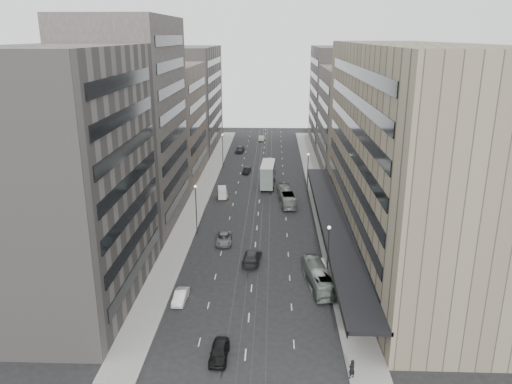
# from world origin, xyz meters

# --- Properties ---
(ground) EXTENTS (220.00, 220.00, 0.00)m
(ground) POSITION_xyz_m (0.00, 0.00, 0.00)
(ground) COLOR black
(ground) RESTS_ON ground
(sidewalk_right) EXTENTS (4.00, 125.00, 0.15)m
(sidewalk_right) POSITION_xyz_m (12.00, 37.50, 0.07)
(sidewalk_right) COLOR gray
(sidewalk_right) RESTS_ON ground
(sidewalk_left) EXTENTS (4.00, 125.00, 0.15)m
(sidewalk_left) POSITION_xyz_m (-12.00, 37.50, 0.07)
(sidewalk_left) COLOR gray
(sidewalk_left) RESTS_ON ground
(department_store) EXTENTS (19.20, 60.00, 30.00)m
(department_store) POSITION_xyz_m (21.45, 8.00, 14.95)
(department_store) COLOR gray
(department_store) RESTS_ON ground
(building_right_mid) EXTENTS (15.00, 28.00, 24.00)m
(building_right_mid) POSITION_xyz_m (21.50, 52.00, 12.00)
(building_right_mid) COLOR #453F3B
(building_right_mid) RESTS_ON ground
(building_right_far) EXTENTS (15.00, 32.00, 28.00)m
(building_right_far) POSITION_xyz_m (21.50, 82.00, 14.00)
(building_right_far) COLOR slate
(building_right_far) RESTS_ON ground
(building_left_a) EXTENTS (15.00, 28.00, 30.00)m
(building_left_a) POSITION_xyz_m (-21.50, -8.00, 15.00)
(building_left_a) COLOR slate
(building_left_a) RESTS_ON ground
(building_left_b) EXTENTS (15.00, 26.00, 34.00)m
(building_left_b) POSITION_xyz_m (-21.50, 19.00, 17.00)
(building_left_b) COLOR #453F3B
(building_left_b) RESTS_ON ground
(building_left_c) EXTENTS (15.00, 28.00, 25.00)m
(building_left_c) POSITION_xyz_m (-21.50, 46.00, 12.50)
(building_left_c) COLOR #786C5D
(building_left_c) RESTS_ON ground
(building_left_d) EXTENTS (15.00, 38.00, 28.00)m
(building_left_d) POSITION_xyz_m (-21.50, 79.00, 14.00)
(building_left_d) COLOR slate
(building_left_d) RESTS_ON ground
(lamp_right_near) EXTENTS (0.44, 0.44, 8.32)m
(lamp_right_near) POSITION_xyz_m (9.70, -5.00, 5.20)
(lamp_right_near) COLOR #262628
(lamp_right_near) RESTS_ON ground
(lamp_right_far) EXTENTS (0.44, 0.44, 8.32)m
(lamp_right_far) POSITION_xyz_m (9.70, 35.00, 5.20)
(lamp_right_far) COLOR #262628
(lamp_right_far) RESTS_ON ground
(lamp_left_near) EXTENTS (0.44, 0.44, 8.32)m
(lamp_left_near) POSITION_xyz_m (-9.70, 12.00, 5.20)
(lamp_left_near) COLOR #262628
(lamp_left_near) RESTS_ON ground
(lamp_left_far) EXTENTS (0.44, 0.44, 8.32)m
(lamp_left_far) POSITION_xyz_m (-9.70, 55.00, 5.20)
(lamp_left_far) COLOR #262628
(lamp_left_far) RESTS_ON ground
(bus_near) EXTENTS (3.60, 10.06, 2.74)m
(bus_near) POSITION_xyz_m (8.50, -5.32, 1.37)
(bus_near) COLOR slate
(bus_near) RESTS_ON ground
(bus_far) EXTENTS (3.42, 10.59, 2.90)m
(bus_far) POSITION_xyz_m (5.26, 27.64, 1.45)
(bus_far) COLOR gray
(bus_far) RESTS_ON ground
(double_decker) EXTENTS (3.29, 9.55, 5.16)m
(double_decker) POSITION_xyz_m (1.50, 38.95, 2.78)
(double_decker) COLOR slate
(double_decker) RESTS_ON ground
(vw_microbus) EXTENTS (2.08, 4.46, 2.40)m
(vw_microbus) POSITION_xyz_m (8.77, -3.86, 1.33)
(vw_microbus) COLOR #4E5255
(vw_microbus) RESTS_ON ground
(panel_van) EXTENTS (2.08, 3.71, 2.24)m
(panel_van) POSITION_xyz_m (-7.42, 30.54, 1.23)
(panel_van) COLOR beige
(panel_van) RESTS_ON ground
(sedan_0) EXTENTS (1.93, 4.55, 1.54)m
(sedan_0) POSITION_xyz_m (-2.60, -20.68, 0.77)
(sedan_0) COLOR black
(sedan_0) RESTS_ON ground
(sedan_1) EXTENTS (1.63, 4.18, 1.35)m
(sedan_1) POSITION_xyz_m (-8.48, -9.68, 0.68)
(sedan_1) COLOR white
(sedan_1) RESTS_ON ground
(sedan_2) EXTENTS (2.85, 5.43, 1.46)m
(sedan_2) POSITION_xyz_m (-4.96, 8.38, 0.73)
(sedan_2) COLOR slate
(sedan_2) RESTS_ON ground
(sedan_3) EXTENTS (2.90, 5.99, 1.68)m
(sedan_3) POSITION_xyz_m (-0.27, 1.65, 0.84)
(sedan_3) COLOR black
(sedan_3) RESTS_ON ground
(sedan_4) EXTENTS (2.07, 4.18, 1.37)m
(sedan_4) POSITION_xyz_m (-7.13, 31.72, 0.69)
(sedan_4) COLOR #B8AB98
(sedan_4) RESTS_ON ground
(sedan_5) EXTENTS (1.92, 4.26, 1.36)m
(sedan_5) POSITION_xyz_m (-3.56, 49.65, 0.68)
(sedan_5) COLOR black
(sedan_5) RESTS_ON ground
(sedan_6) EXTENTS (2.66, 5.29, 1.44)m
(sedan_6) POSITION_xyz_m (1.86, 52.57, 0.72)
(sedan_6) COLOR beige
(sedan_6) RESTS_ON ground
(sedan_7) EXTENTS (2.58, 5.20, 1.45)m
(sedan_7) POSITION_xyz_m (1.82, 59.89, 0.73)
(sedan_7) COLOR #575659
(sedan_7) RESTS_ON ground
(sedan_8) EXTENTS (2.59, 5.22, 1.71)m
(sedan_8) POSITION_xyz_m (-6.60, 71.57, 0.86)
(sedan_8) COLOR #242426
(sedan_8) RESTS_ON ground
(sedan_9) EXTENTS (1.87, 4.90, 1.59)m
(sedan_9) POSITION_xyz_m (-0.96, 87.69, 0.80)
(sedan_9) COLOR #9C9781
(sedan_9) RESTS_ON ground
(pedestrian) EXTENTS (0.86, 0.77, 1.96)m
(pedestrian) POSITION_xyz_m (10.20, -23.39, 1.13)
(pedestrian) COLOR black
(pedestrian) RESTS_ON sidewalk_right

